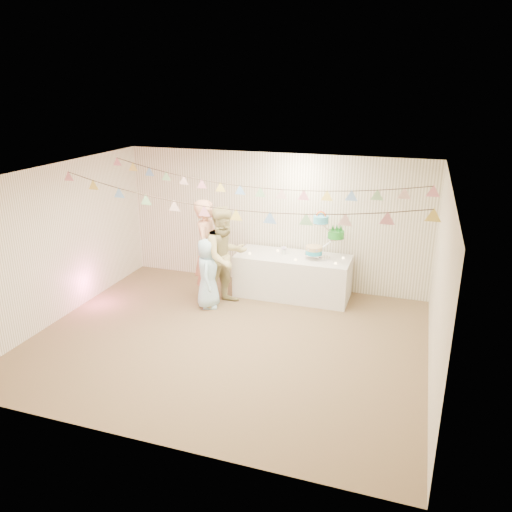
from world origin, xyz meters
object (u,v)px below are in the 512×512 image
(cake_stand, at_px, (324,239))
(person_adult_a, at_px, (208,251))
(person_adult_b, at_px, (225,257))
(table, at_px, (293,276))
(person_child, at_px, (208,273))

(cake_stand, distance_m, person_adult_a, 2.10)
(person_adult_a, distance_m, person_adult_b, 0.37)
(table, height_order, cake_stand, cake_stand)
(table, distance_m, cake_stand, 0.94)
(person_adult_a, bearing_deg, person_adult_b, -105.80)
(table, distance_m, person_child, 1.63)
(cake_stand, xyz_separation_m, person_adult_b, (-1.61, -0.79, -0.25))
(table, distance_m, person_adult_a, 1.66)
(table, relative_size, person_child, 1.66)
(person_adult_b, distance_m, person_child, 0.42)
(cake_stand, relative_size, person_adult_b, 0.45)
(person_adult_a, bearing_deg, cake_stand, -74.62)
(person_adult_a, height_order, person_adult_b, person_adult_a)
(cake_stand, height_order, person_child, cake_stand)
(cake_stand, distance_m, person_child, 2.17)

